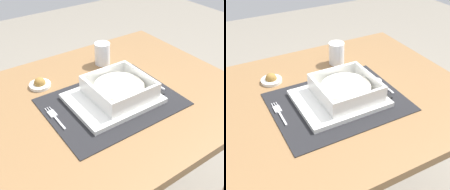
# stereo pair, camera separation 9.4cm
# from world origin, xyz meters

# --- Properties ---
(dining_table) EXTENTS (0.97, 0.77, 0.72)m
(dining_table) POSITION_xyz_m (0.00, 0.00, 0.62)
(dining_table) COLOR brown
(dining_table) RESTS_ON ground
(placemat) EXTENTS (0.44, 0.34, 0.00)m
(placemat) POSITION_xyz_m (-0.01, -0.04, 0.73)
(placemat) COLOR black
(placemat) RESTS_ON dining_table
(serving_plate) EXTENTS (0.29, 0.23, 0.02)m
(serving_plate) POSITION_xyz_m (0.00, -0.04, 0.73)
(serving_plate) COLOR white
(serving_plate) RESTS_ON placemat
(porridge_bowl) EXTENTS (0.20, 0.20, 0.06)m
(porridge_bowl) POSITION_xyz_m (0.02, -0.04, 0.76)
(porridge_bowl) COLOR white
(porridge_bowl) RESTS_ON serving_plate
(fork) EXTENTS (0.02, 0.13, 0.00)m
(fork) POSITION_xyz_m (-0.20, -0.00, 0.73)
(fork) COLOR silver
(fork) RESTS_ON placemat
(spoon) EXTENTS (0.02, 0.11, 0.01)m
(spoon) POSITION_xyz_m (0.19, -0.01, 0.73)
(spoon) COLOR silver
(spoon) RESTS_ON placemat
(butter_knife) EXTENTS (0.01, 0.13, 0.01)m
(butter_knife) POSITION_xyz_m (0.16, -0.06, 0.73)
(butter_knife) COLOR black
(butter_knife) RESTS_ON placemat
(bread_knife) EXTENTS (0.01, 0.13, 0.01)m
(bread_knife) POSITION_xyz_m (0.14, -0.07, 0.73)
(bread_knife) COLOR #59331E
(bread_knife) RESTS_ON placemat
(drinking_glass) EXTENTS (0.06, 0.06, 0.09)m
(drinking_glass) POSITION_xyz_m (0.12, 0.21, 0.76)
(drinking_glass) COLOR white
(drinking_glass) RESTS_ON dining_table
(condiment_saucer) EXTENTS (0.08, 0.08, 0.04)m
(condiment_saucer) POSITION_xyz_m (-0.17, 0.19, 0.73)
(condiment_saucer) COLOR white
(condiment_saucer) RESTS_ON dining_table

